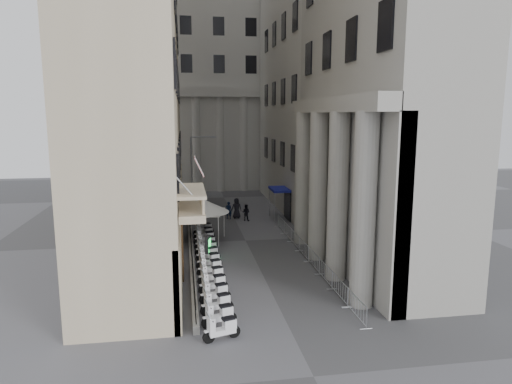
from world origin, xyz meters
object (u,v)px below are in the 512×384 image
security_tent (199,205)px  info_kiosk (208,248)px  pedestrian_a (229,210)px  scooter_0 (222,340)px  pedestrian_b (246,213)px  street_lamp (195,170)px

security_tent → info_kiosk: (0.41, -5.24, -1.96)m
security_tent → pedestrian_a: bearing=66.4°
scooter_0 → pedestrian_b: pedestrian_b is taller
street_lamp → info_kiosk: bearing=-104.5°
info_kiosk → pedestrian_b: size_ratio=1.09×
scooter_0 → pedestrian_a: pedestrian_a is taller
scooter_0 → info_kiosk: size_ratio=0.89×
scooter_0 → pedestrian_a: bearing=-22.8°
security_tent → street_lamp: (-0.07, 7.81, 1.82)m
pedestrian_a → scooter_0: bearing=96.5°
scooter_0 → pedestrian_b: (4.15, 22.58, 0.77)m
security_tent → info_kiosk: security_tent is taller
street_lamp → info_kiosk: 13.60m
pedestrian_a → security_tent: bearing=79.3°
street_lamp → info_kiosk: size_ratio=4.64×
street_lamp → pedestrian_a: size_ratio=4.69×
info_kiosk → street_lamp: bearing=108.1°
pedestrian_a → pedestrian_b: 1.82m
security_tent → pedestrian_b: bearing=52.6°
scooter_0 → security_tent: size_ratio=0.36×
security_tent → pedestrian_a: security_tent is taller
info_kiosk → pedestrian_b: (4.15, 11.21, -0.08)m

